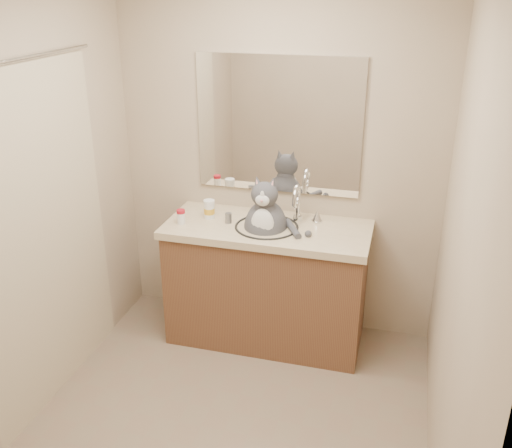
# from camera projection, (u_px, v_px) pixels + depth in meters

# --- Properties ---
(room) EXTENTS (2.22, 2.52, 2.42)m
(room) POSITION_uv_depth(u_px,v_px,m) (219.00, 236.00, 2.72)
(room) COLOR #7E6D57
(room) RESTS_ON ground
(vanity) EXTENTS (1.34, 0.59, 1.12)m
(vanity) POSITION_uv_depth(u_px,v_px,m) (267.00, 281.00, 3.87)
(vanity) COLOR brown
(vanity) RESTS_ON ground
(mirror) EXTENTS (1.10, 0.02, 0.90)m
(mirror) POSITION_uv_depth(u_px,v_px,m) (278.00, 126.00, 3.71)
(mirror) COLOR white
(mirror) RESTS_ON room
(shower_curtain) EXTENTS (0.02, 1.30, 1.93)m
(shower_curtain) POSITION_uv_depth(u_px,v_px,m) (44.00, 236.00, 3.13)
(shower_curtain) COLOR #C0B491
(shower_curtain) RESTS_ON ground
(cat) EXTENTS (0.41, 0.32, 0.56)m
(cat) POSITION_uv_depth(u_px,v_px,m) (266.00, 224.00, 3.68)
(cat) COLOR #4D4D53
(cat) RESTS_ON vanity
(pill_bottle_redcap) EXTENTS (0.06, 0.06, 0.10)m
(pill_bottle_redcap) POSITION_uv_depth(u_px,v_px,m) (181.00, 217.00, 3.73)
(pill_bottle_redcap) COLOR white
(pill_bottle_redcap) RESTS_ON vanity
(pill_bottle_orange) EXTENTS (0.09, 0.09, 0.13)m
(pill_bottle_orange) POSITION_uv_depth(u_px,v_px,m) (209.00, 209.00, 3.81)
(pill_bottle_orange) COLOR white
(pill_bottle_orange) RESTS_ON vanity
(grey_canister) EXTENTS (0.05, 0.05, 0.07)m
(grey_canister) POSITION_uv_depth(u_px,v_px,m) (228.00, 218.00, 3.74)
(grey_canister) COLOR slate
(grey_canister) RESTS_ON vanity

